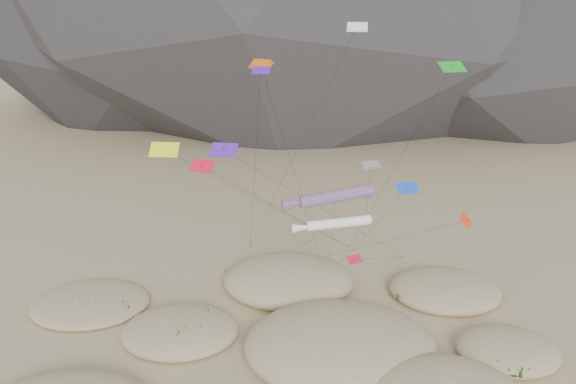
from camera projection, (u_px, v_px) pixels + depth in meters
name	position (u px, v px, depth m)	size (l,w,h in m)	color
ground	(309.00, 382.00, 47.16)	(500.00, 500.00, 0.00)	#CCB789
dunes	(297.00, 342.00, 51.23)	(51.20, 35.17, 4.48)	#CCB789
dune_grass	(312.00, 354.00, 49.47)	(41.52, 27.70, 1.58)	black
kite_stakes	(318.00, 259.00, 69.33)	(21.90, 7.41, 0.30)	#3F2D1E
rainbow_tube_kite	(332.00, 197.00, 50.27)	(8.70, 15.86, 14.70)	red
white_tube_kite	(334.00, 224.00, 52.49)	(8.00, 16.46, 11.38)	white
orange_parafoil	(262.00, 67.00, 55.79)	(7.99, 10.71, 24.92)	#DB560B
multi_parafoil	(371.00, 167.00, 52.12)	(3.54, 18.36, 16.38)	#FA381A
delta_kites	(317.00, 150.00, 52.26)	(30.87, 20.19, 28.52)	#511EB1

